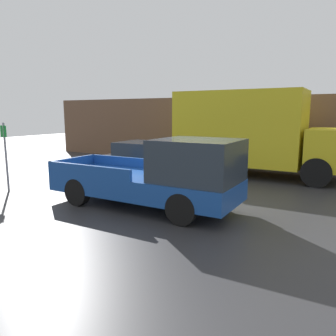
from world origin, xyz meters
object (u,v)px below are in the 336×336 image
(delivery_truck, at_px, (249,131))
(parking_sign, at_px, (6,153))
(car, at_px, (147,161))
(pickup_truck, at_px, (161,176))

(delivery_truck, bearing_deg, parking_sign, -132.08)
(car, height_order, delivery_truck, delivery_truck)
(parking_sign, bearing_deg, pickup_truck, 7.82)
(car, xyz_separation_m, delivery_truck, (3.15, 3.36, 1.14))
(pickup_truck, height_order, car, pickup_truck)
(pickup_truck, relative_size, car, 1.32)
(parking_sign, bearing_deg, delivery_truck, 47.92)
(pickup_truck, distance_m, delivery_truck, 6.49)
(pickup_truck, bearing_deg, parking_sign, -172.18)
(delivery_truck, relative_size, parking_sign, 2.95)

